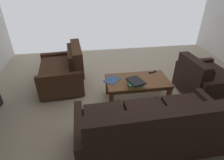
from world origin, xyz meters
The scene contains 8 objects.
ground_plane centered at (0.00, 0.00, 0.00)m, with size 5.92×5.57×0.01m, color #B7A88E.
sofa_main centered at (0.03, 0.99, 0.37)m, with size 1.94×0.89×0.88m.
loveseat_near centered at (1.26, -0.84, 0.35)m, with size 0.95×1.21×0.86m.
coffee_table centered at (-0.10, -0.13, 0.36)m, with size 1.13×0.61×0.42m.
armchair_side centered at (-1.36, -0.05, 0.34)m, with size 0.88×0.99×0.80m.
book_stack centered at (0.01, 0.07, 0.49)m, with size 0.31×0.35×0.12m.
tv_remote centered at (-0.46, -0.36, 0.43)m, with size 0.17×0.10×0.02m.
loose_magazine centered at (0.36, -0.19, 0.43)m, with size 0.22×0.28×0.01m, color #385693.
Camera 1 is at (0.77, 2.53, 2.07)m, focal length 28.61 mm.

